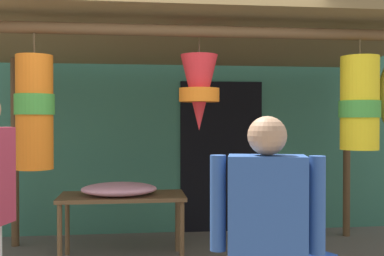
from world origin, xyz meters
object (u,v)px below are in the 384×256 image
flower_heap_on_table (121,189)px  vendor_in_orange (267,237)px  folding_chair (293,245)px  display_table (122,202)px

flower_heap_on_table → vendor_in_orange: (0.83, -2.62, 0.12)m
flower_heap_on_table → folding_chair: size_ratio=0.94×
display_table → vendor_in_orange: bearing=-73.1°
display_table → vendor_in_orange: (0.82, -2.68, 0.26)m
flower_heap_on_table → vendor_in_orange: 2.75m
folding_chair → vendor_in_orange: (-0.55, -1.19, 0.38)m
flower_heap_on_table → display_table: bearing=77.1°
display_table → flower_heap_on_table: 0.16m
flower_heap_on_table → vendor_in_orange: bearing=-72.3°
display_table → flower_heap_on_table: bearing=-102.9°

